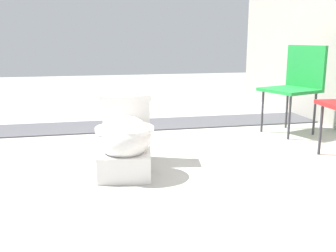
% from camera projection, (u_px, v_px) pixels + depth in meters
% --- Properties ---
extents(ground_plane, '(14.00, 14.00, 0.00)m').
position_uv_depth(ground_plane, '(112.00, 166.00, 2.85)').
color(ground_plane, '#A8A59E').
extents(gravel_strip, '(0.56, 8.00, 0.01)m').
position_uv_depth(gravel_strip, '(150.00, 124.00, 4.17)').
color(gravel_strip, '#4C4C51').
rests_on(gravel_strip, ground).
extents(toilet, '(0.68, 0.47, 0.52)m').
position_uv_depth(toilet, '(126.00, 139.00, 2.71)').
color(toilet, white).
rests_on(toilet, ground).
extents(folding_chair_left, '(0.56, 0.56, 0.83)m').
position_uv_depth(folding_chair_left, '(297.00, 80.00, 3.75)').
color(folding_chair_left, '#1E8C38').
rests_on(folding_chair_left, ground).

